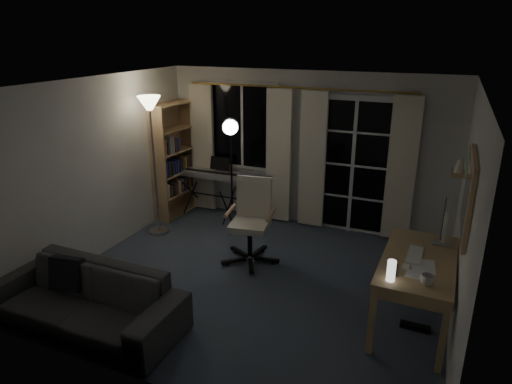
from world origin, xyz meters
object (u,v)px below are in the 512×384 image
Objects in this scene: desk at (418,267)px; monitor at (445,220)px; torchiere_lamp at (151,125)px; studio_light at (231,140)px; mug at (427,279)px; bookshelf at (172,163)px; sofa at (82,290)px; keyboard_piano at (217,176)px; office_chair at (252,212)px.

desk is 0.62m from monitor.
torchiere_lamp is 1.16m from studio_light.
mug is at bearing -56.63° from studio_light.
studio_light is at bearing -8.40° from bookshelf.
desk is 0.67× the size of sofa.
monitor is (3.00, -0.97, -0.39)m from studio_light.
keyboard_piano is 0.98m from studio_light.
desk is (2.16, -0.72, 0.00)m from office_chair.
bookshelf is at bearing 104.20° from torchiere_lamp.
monitor is at bearing -41.06° from studio_light.
torchiere_lamp is 1.95m from office_chair.
mug is (0.10, -0.50, 0.16)m from desk.
desk is at bearing 101.31° from mug.
torchiere_lamp reaches higher than studio_light.
sofa is at bearing -88.33° from keyboard_piano.
torchiere_lamp is 3.80× the size of monitor.
mug is 0.06× the size of sofa.
sofa reaches higher than desk.
bookshelf is 4.34m from desk.
mug is (3.37, -2.37, 0.12)m from keyboard_piano.
office_chair reaches higher than keyboard_piano.
sofa is at bearing -124.35° from office_chair.
monitor is (4.20, -1.21, 0.16)m from bookshelf.
mug is (2.26, -1.22, 0.16)m from office_chair.
keyboard_piano is 0.60× the size of sofa.
monitor is 3.87m from sofa.
desk is at bearing -50.02° from studio_light.
monitor reaches higher than office_chair.
monitor is at bearing -22.66° from keyboard_piano.
mug reaches higher than sofa.
desk is (3.27, -1.87, -0.04)m from keyboard_piano.
bookshelf is at bearing 144.18° from office_chair.
office_chair is at bearing 151.56° from mug.
bookshelf is 1.10m from torchiere_lamp.
keyboard_piano reaches higher than desk.
studio_light is (0.47, -0.45, 0.74)m from keyboard_piano.
sofa is at bearing -164.93° from mug.
studio_light reaches higher than office_chair.
keyboard_piano is (0.54, 0.96, -0.97)m from torchiere_lamp.
bookshelf is 1.05× the size of studio_light.
torchiere_lamp is 4.25m from mug.
desk is at bearing -30.14° from keyboard_piano.
keyboard_piano is at bearing 125.36° from office_chair.
bookshelf is at bearing 145.78° from studio_light.
mug is at bearing -77.24° from desk.
office_chair is (1.66, -0.19, -1.01)m from torchiere_lamp.
torchiere_lamp is at bearing 174.87° from monitor.
studio_light is at bearing 146.44° from mug.
office_chair is 0.53× the size of sofa.
monitor reaches higher than mug.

